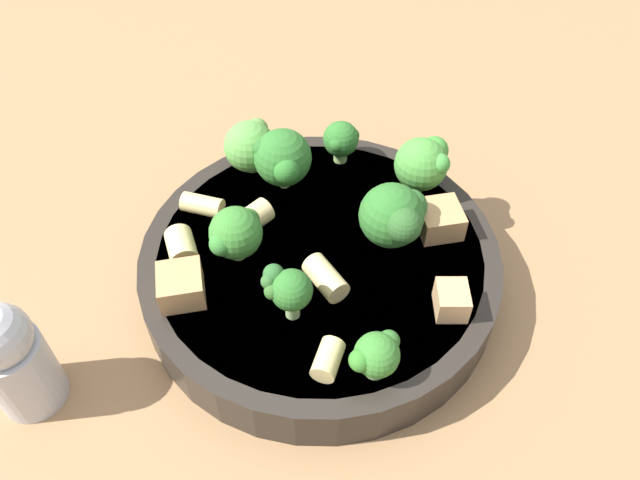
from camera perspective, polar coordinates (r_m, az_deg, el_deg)
The scene contains 19 objects.
ground_plane at distance 0.41m, azimuth -0.00°, elevation -3.92°, with size 2.00×2.00×0.00m, color #936D47.
pasta_bowl at distance 0.39m, azimuth -0.00°, elevation -2.24°, with size 0.22×0.22×0.03m.
broccoli_floret_0 at distance 0.38m, azimuth 6.86°, elevation 2.21°, with size 0.04×0.04×0.04m.
broccoli_floret_1 at distance 0.43m, azimuth 1.95°, elevation 9.13°, with size 0.02×0.03×0.03m.
broccoli_floret_2 at distance 0.34m, azimuth -3.52°, elevation -4.37°, with size 0.02×0.02×0.03m.
broccoli_floret_3 at distance 0.37m, azimuth -7.72°, elevation 0.63°, with size 0.03×0.04×0.04m.
broccoli_floret_4 at distance 0.32m, azimuth 5.15°, elevation -10.42°, with size 0.02×0.03×0.03m.
broccoli_floret_5 at distance 0.41m, azimuth -3.47°, elevation 7.46°, with size 0.04×0.04×0.04m.
broccoli_floret_6 at distance 0.43m, azimuth -6.37°, elevation 8.62°, with size 0.04×0.04×0.04m.
broccoli_floret_7 at distance 0.41m, azimuth 9.45°, elevation 6.98°, with size 0.04×0.04×0.04m.
rigatoni_0 at distance 0.36m, azimuth 0.52°, elevation -3.48°, with size 0.01×0.01×0.03m, color #E0C67F.
rigatoni_1 at distance 0.38m, azimuth -12.56°, elevation -0.62°, with size 0.02×0.02×0.02m, color #E0C67F.
rigatoni_2 at distance 0.41m, azimuth -10.70°, elevation 3.16°, with size 0.01×0.01×0.03m, color #E0C67F.
rigatoni_3 at distance 0.33m, azimuth 0.73°, elevation -10.87°, with size 0.01×0.01×0.02m, color #E0C67F.
rigatoni_4 at distance 0.39m, azimuth -6.25°, elevation 1.97°, with size 0.02×0.02×0.02m, color #E0C67F.
chicken_chunk_0 at distance 0.40m, azimuth 10.86°, elevation 1.87°, with size 0.03×0.03×0.02m, color tan.
chicken_chunk_1 at distance 0.36m, azimuth -12.60°, elevation -4.08°, with size 0.03×0.03×0.02m, color tan.
chicken_chunk_2 at distance 0.36m, azimuth 11.94°, elevation -5.41°, with size 0.02×0.02×0.02m, color tan.
pepper_shaker at distance 0.37m, azimuth -26.34°, elevation -9.71°, with size 0.04×0.04×0.08m.
Camera 1 is at (-0.08, 0.24, 0.32)m, focal length 35.00 mm.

